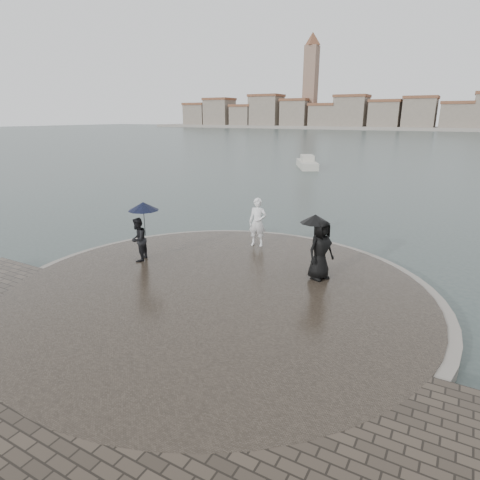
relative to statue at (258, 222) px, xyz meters
The scene contains 7 objects.
ground 7.73m from the statue, 83.96° to the right, with size 400.00×400.00×0.00m, color #2B3835.
kerb_ring 4.31m from the statue, 78.89° to the right, with size 12.50×12.50×0.32m, color gray.
quay_tip 4.30m from the statue, 78.89° to the right, with size 11.90×11.90×0.36m, color #2D261E.
statue is the anchor object (origin of this frame).
visitor_left 4.36m from the statue, 128.17° to the right, with size 1.14×1.04×2.04m.
visitor_right 3.64m from the statue, 32.67° to the right, with size 1.17×1.09×1.95m.
far_skyline 153.28m from the statue, 92.05° to the left, with size 260.00×20.00×37.00m.
Camera 1 is at (5.75, -5.45, 5.09)m, focal length 30.00 mm.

